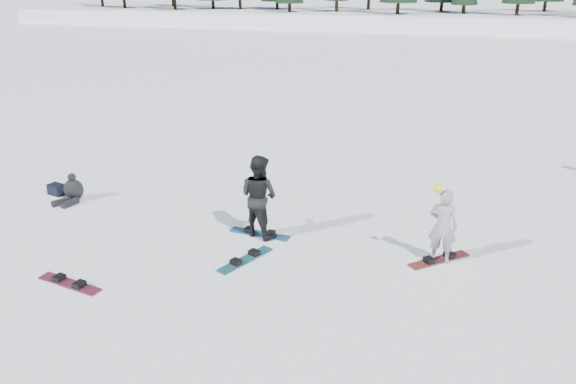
# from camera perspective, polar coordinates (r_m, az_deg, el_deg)

# --- Properties ---
(ground) EXTENTS (420.00, 420.00, 0.00)m
(ground) POSITION_cam_1_polar(r_m,az_deg,el_deg) (11.88, 1.19, -8.06)
(ground) COLOR white
(ground) RESTS_ON ground
(alpine_backdrop) EXTENTS (412.50, 227.00, 53.20)m
(alpine_backdrop) POSITION_cam_1_polar(r_m,az_deg,el_deg) (200.68, 10.81, 15.75)
(alpine_backdrop) COLOR white
(alpine_backdrop) RESTS_ON ground
(snowboarder_woman) EXTENTS (0.66, 0.49, 1.80)m
(snowboarder_woman) POSITION_cam_1_polar(r_m,az_deg,el_deg) (12.34, 15.45, -3.31)
(snowboarder_woman) COLOR gray
(snowboarder_woman) RESTS_ON ground
(snowboarder_man) EXTENTS (1.18, 1.07, 1.98)m
(snowboarder_man) POSITION_cam_1_polar(r_m,az_deg,el_deg) (13.04, -2.97, -0.41)
(snowboarder_man) COLOR black
(snowboarder_man) RESTS_ON ground
(seated_rider) EXTENTS (0.69, 0.99, 0.76)m
(seated_rider) POSITION_cam_1_polar(r_m,az_deg,el_deg) (16.35, -21.04, 0.18)
(seated_rider) COLOR black
(seated_rider) RESTS_ON ground
(gear_bag) EXTENTS (0.52, 0.41, 0.30)m
(gear_bag) POSITION_cam_1_polar(r_m,az_deg,el_deg) (16.99, -22.45, 0.24)
(gear_bag) COLOR black
(gear_bag) RESTS_ON ground
(snowboard_woman) EXTENTS (1.33, 1.18, 0.03)m
(snowboard_woman) POSITION_cam_1_polar(r_m,az_deg,el_deg) (12.71, 15.09, -6.68)
(snowboard_woman) COLOR maroon
(snowboard_woman) RESTS_ON ground
(snowboard_man) EXTENTS (1.52, 0.46, 0.03)m
(snowboard_man) POSITION_cam_1_polar(r_m,az_deg,el_deg) (13.44, -2.89, -4.27)
(snowboard_man) COLOR #1C6E9D
(snowboard_man) RESTS_ON ground
(snowboard_loose_a) EXTENTS (0.91, 1.47, 0.03)m
(snowboard_loose_a) POSITION_cam_1_polar(r_m,az_deg,el_deg) (12.32, -4.36, -6.88)
(snowboard_loose_a) COLOR #176A82
(snowboard_loose_a) RESTS_ON ground
(snowboard_loose_b) EXTENTS (1.53, 0.60, 0.03)m
(snowboard_loose_b) POSITION_cam_1_polar(r_m,az_deg,el_deg) (12.24, -21.31, -8.67)
(snowboard_loose_b) COLOR maroon
(snowboard_loose_b) RESTS_ON ground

